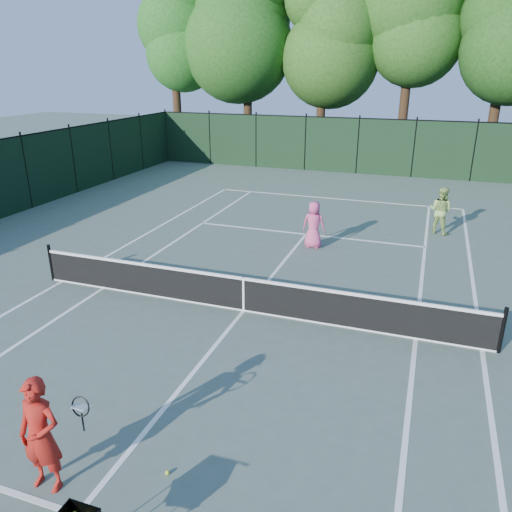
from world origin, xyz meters
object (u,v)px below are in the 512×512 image
(player_pink, at_px, (314,225))
(loose_ball_midcourt, at_px, (167,473))
(coach, at_px, (41,435))
(player_green, at_px, (440,210))

(player_pink, height_order, loose_ball_midcourt, player_pink)
(coach, relative_size, player_pink, 1.13)
(player_pink, bearing_deg, loose_ball_midcourt, 92.62)
(coach, height_order, player_green, coach)
(player_green, bearing_deg, loose_ball_midcourt, 97.68)
(player_green, bearing_deg, coach, 92.88)
(coach, distance_m, player_pink, 11.32)
(coach, xyz_separation_m, loose_ball_midcourt, (1.52, 0.74, -0.86))
(loose_ball_midcourt, bearing_deg, player_green, 74.75)
(player_green, distance_m, loose_ball_midcourt, 14.03)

